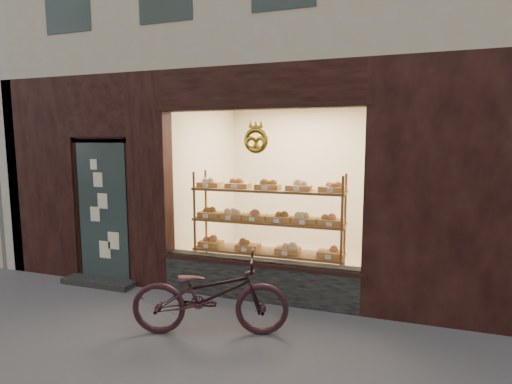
% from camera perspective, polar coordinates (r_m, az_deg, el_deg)
% --- Properties ---
extents(ground, '(90.00, 90.00, 0.00)m').
position_cam_1_polar(ground, '(4.12, -16.53, -24.35)').
color(ground, '#494949').
extents(display_shelf, '(2.20, 0.45, 1.70)m').
position_cam_1_polar(display_shelf, '(5.77, 1.68, -5.27)').
color(display_shelf, brown).
rests_on(display_shelf, ground).
extents(bicycle, '(1.84, 1.10, 0.91)m').
position_cam_1_polar(bicycle, '(4.59, -6.56, -14.31)').
color(bicycle, black).
rests_on(bicycle, ground).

